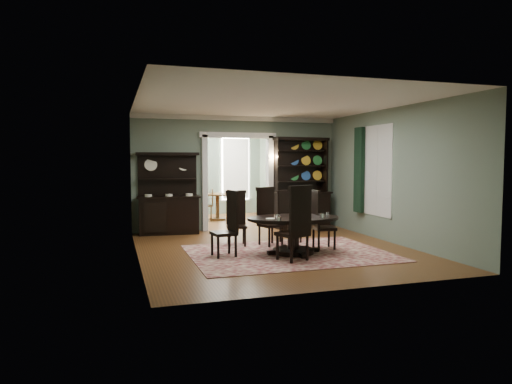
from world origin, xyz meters
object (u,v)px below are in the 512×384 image
at_px(welsh_dresser, 302,195).
at_px(sideboard, 169,205).
at_px(parlor_table, 217,203).
at_px(dining_table, 293,228).

bearing_deg(welsh_dresser, sideboard, 174.03).
distance_m(sideboard, parlor_table, 2.79).
height_order(sideboard, parlor_table, sideboard).
bearing_deg(welsh_dresser, parlor_table, 124.49).
relative_size(dining_table, sideboard, 0.93).
xyz_separation_m(dining_table, welsh_dresser, (1.53, 3.19, 0.38)).
distance_m(welsh_dresser, parlor_table, 2.91).
bearing_deg(dining_table, sideboard, 125.33).
distance_m(dining_table, welsh_dresser, 3.56).
height_order(dining_table, welsh_dresser, welsh_dresser).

